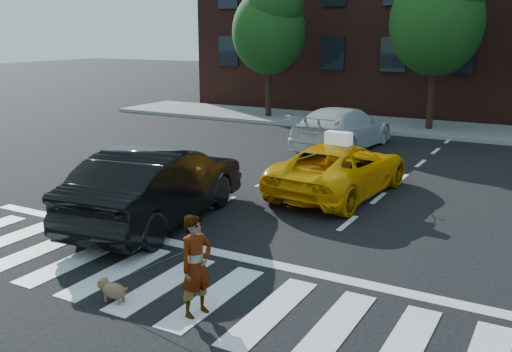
{
  "coord_description": "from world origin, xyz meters",
  "views": [
    {
      "loc": [
        5.55,
        -6.83,
        4.05
      ],
      "look_at": [
        -0.07,
        3.3,
        1.1
      ],
      "focal_mm": 40.0,
      "sensor_mm": 36.0,
      "label": 1
    }
  ],
  "objects_px": {
    "tree_mid": "(439,10)",
    "black_sedan": "(158,185)",
    "tree_left": "(269,22)",
    "white_suv": "(342,128)",
    "woman": "(196,266)",
    "dog": "(112,289)",
    "taxi": "(340,169)"
  },
  "relations": [
    {
      "from": "tree_mid",
      "to": "black_sedan",
      "type": "relative_size",
      "value": 1.4
    },
    {
      "from": "tree_left",
      "to": "white_suv",
      "type": "xyz_separation_m",
      "value": [
        5.57,
        -5.05,
        -3.7
      ]
    },
    {
      "from": "tree_mid",
      "to": "white_suv",
      "type": "relative_size",
      "value": 1.39
    },
    {
      "from": "black_sedan",
      "to": "woman",
      "type": "distance_m",
      "value": 4.4
    },
    {
      "from": "woman",
      "to": "dog",
      "type": "relative_size",
      "value": 2.5
    },
    {
      "from": "tree_left",
      "to": "taxi",
      "type": "height_order",
      "value": "tree_left"
    },
    {
      "from": "white_suv",
      "to": "taxi",
      "type": "bearing_deg",
      "value": 113.91
    },
    {
      "from": "tree_left",
      "to": "taxi",
      "type": "relative_size",
      "value": 1.38
    },
    {
      "from": "tree_left",
      "to": "white_suv",
      "type": "height_order",
      "value": "tree_left"
    },
    {
      "from": "dog",
      "to": "tree_left",
      "type": "bearing_deg",
      "value": 110.89
    },
    {
      "from": "tree_left",
      "to": "tree_mid",
      "type": "bearing_deg",
      "value": -0.0
    },
    {
      "from": "tree_mid",
      "to": "tree_left",
      "type": "bearing_deg",
      "value": 180.0
    },
    {
      "from": "tree_mid",
      "to": "white_suv",
      "type": "height_order",
      "value": "tree_mid"
    },
    {
      "from": "white_suv",
      "to": "woman",
      "type": "height_order",
      "value": "woman"
    },
    {
      "from": "tree_left",
      "to": "dog",
      "type": "height_order",
      "value": "tree_left"
    },
    {
      "from": "tree_left",
      "to": "tree_mid",
      "type": "xyz_separation_m",
      "value": [
        7.5,
        -0.0,
        0.41
      ]
    },
    {
      "from": "tree_mid",
      "to": "dog",
      "type": "xyz_separation_m",
      "value": [
        -0.83,
        -17.87,
        -4.65
      ]
    },
    {
      "from": "taxi",
      "to": "black_sedan",
      "type": "relative_size",
      "value": 0.93
    },
    {
      "from": "tree_mid",
      "to": "taxi",
      "type": "height_order",
      "value": "tree_mid"
    },
    {
      "from": "dog",
      "to": "black_sedan",
      "type": "bearing_deg",
      "value": 117.88
    },
    {
      "from": "tree_left",
      "to": "taxi",
      "type": "bearing_deg",
      "value": -54.17
    },
    {
      "from": "woman",
      "to": "dog",
      "type": "bearing_deg",
      "value": 116.02
    },
    {
      "from": "taxi",
      "to": "dog",
      "type": "bearing_deg",
      "value": 87.86
    },
    {
      "from": "black_sedan",
      "to": "white_suv",
      "type": "height_order",
      "value": "black_sedan"
    },
    {
      "from": "black_sedan",
      "to": "tree_mid",
      "type": "bearing_deg",
      "value": -107.66
    },
    {
      "from": "tree_left",
      "to": "taxi",
      "type": "distance_m",
      "value": 13.46
    },
    {
      "from": "white_suv",
      "to": "dog",
      "type": "xyz_separation_m",
      "value": [
        1.11,
        -12.82,
        -0.54
      ]
    },
    {
      "from": "tree_left",
      "to": "white_suv",
      "type": "distance_m",
      "value": 8.37
    },
    {
      "from": "black_sedan",
      "to": "white_suv",
      "type": "bearing_deg",
      "value": -101.48
    },
    {
      "from": "white_suv",
      "to": "tree_mid",
      "type": "bearing_deg",
      "value": -107.23
    },
    {
      "from": "dog",
      "to": "white_suv",
      "type": "bearing_deg",
      "value": 95.35
    },
    {
      "from": "black_sedan",
      "to": "white_suv",
      "type": "relative_size",
      "value": 0.99
    }
  ]
}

